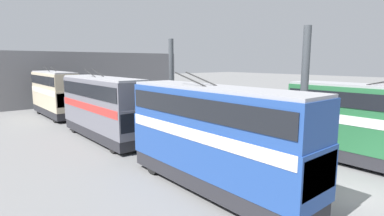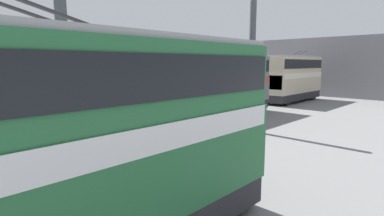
{
  "view_description": "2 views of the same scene",
  "coord_description": "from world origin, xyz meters",
  "px_view_note": "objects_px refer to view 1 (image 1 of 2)",
  "views": [
    {
      "loc": [
        -5.27,
        14.37,
        6.24
      ],
      "look_at": [
        12.69,
        -0.67,
        2.59
      ],
      "focal_mm": 28.0,
      "sensor_mm": 36.0,
      "label": 1
    },
    {
      "loc": [
        -1.59,
        -10.21,
        4.31
      ],
      "look_at": [
        9.9,
        0.72,
        1.93
      ],
      "focal_mm": 28.0,
      "sensor_mm": 36.0,
      "label": 2
    }
  ],
  "objects_px": {
    "bus_left_far": "(366,120)",
    "bus_right_mid": "(102,104)",
    "bus_right_near": "(213,132)",
    "person_by_right_row": "(214,152)",
    "oil_drum": "(157,137)",
    "bus_right_far": "(54,91)"
  },
  "relations": [
    {
      "from": "bus_left_far",
      "to": "bus_right_mid",
      "type": "distance_m",
      "value": 18.6
    },
    {
      "from": "bus_right_near",
      "to": "oil_drum",
      "type": "xyz_separation_m",
      "value": [
        8.99,
        -2.63,
        -2.44
      ]
    },
    {
      "from": "bus_left_far",
      "to": "oil_drum",
      "type": "xyz_separation_m",
      "value": [
        12.24,
        6.76,
        -2.32
      ]
    },
    {
      "from": "bus_right_near",
      "to": "bus_right_far",
      "type": "height_order",
      "value": "bus_right_far"
    },
    {
      "from": "bus_right_near",
      "to": "bus_right_far",
      "type": "relative_size",
      "value": 1.09
    },
    {
      "from": "bus_left_far",
      "to": "bus_right_far",
      "type": "relative_size",
      "value": 0.93
    },
    {
      "from": "bus_left_far",
      "to": "bus_right_far",
      "type": "height_order",
      "value": "bus_right_far"
    },
    {
      "from": "bus_right_near",
      "to": "bus_right_mid",
      "type": "xyz_separation_m",
      "value": [
        12.81,
        0.0,
        -0.05
      ]
    },
    {
      "from": "person_by_right_row",
      "to": "bus_left_far",
      "type": "bearing_deg",
      "value": -117.65
    },
    {
      "from": "bus_right_near",
      "to": "person_by_right_row",
      "type": "distance_m",
      "value": 4.09
    },
    {
      "from": "bus_right_near",
      "to": "bus_right_mid",
      "type": "relative_size",
      "value": 0.97
    },
    {
      "from": "bus_right_mid",
      "to": "oil_drum",
      "type": "distance_m",
      "value": 5.21
    },
    {
      "from": "bus_left_far",
      "to": "bus_right_mid",
      "type": "xyz_separation_m",
      "value": [
        16.06,
        9.39,
        0.06
      ]
    },
    {
      "from": "person_by_right_row",
      "to": "oil_drum",
      "type": "bearing_deg",
      "value": 10.85
    },
    {
      "from": "bus_right_far",
      "to": "oil_drum",
      "type": "xyz_separation_m",
      "value": [
        -16.8,
        -2.63,
        -2.46
      ]
    },
    {
      "from": "bus_right_near",
      "to": "bus_right_far",
      "type": "xyz_separation_m",
      "value": [
        25.8,
        0.0,
        0.02
      ]
    },
    {
      "from": "person_by_right_row",
      "to": "oil_drum",
      "type": "distance_m",
      "value": 6.5
    },
    {
      "from": "bus_right_mid",
      "to": "bus_right_far",
      "type": "distance_m",
      "value": 12.99
    },
    {
      "from": "bus_right_mid",
      "to": "person_by_right_row",
      "type": "xyz_separation_m",
      "value": [
        -10.3,
        -2.48,
        -2.01
      ]
    },
    {
      "from": "bus_right_far",
      "to": "oil_drum",
      "type": "relative_size",
      "value": 10.41
    },
    {
      "from": "bus_right_far",
      "to": "oil_drum",
      "type": "height_order",
      "value": "bus_right_far"
    },
    {
      "from": "bus_left_far",
      "to": "bus_right_near",
      "type": "relative_size",
      "value": 0.86
    }
  ]
}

